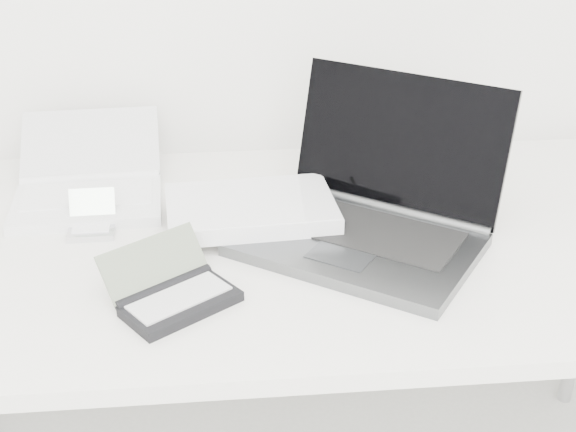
{
  "coord_description": "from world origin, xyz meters",
  "views": [
    {
      "loc": [
        -0.14,
        0.3,
        1.42
      ],
      "look_at": [
        -0.03,
        1.51,
        0.79
      ],
      "focal_mm": 50.0,
      "sensor_mm": 36.0,
      "label": 1
    }
  ],
  "objects": [
    {
      "name": "palmtop_charcoal",
      "position": [
        -0.22,
        1.35,
        0.75
      ],
      "size": [
        0.23,
        0.22,
        0.08
      ],
      "rotation": [
        0.0,
        0.0,
        0.62
      ],
      "color": "black",
      "rests_on": "desk"
    },
    {
      "name": "desk",
      "position": [
        0.0,
        1.55,
        0.68
      ],
      "size": [
        1.6,
        0.8,
        0.73
      ],
      "color": "white",
      "rests_on": "ground"
    },
    {
      "name": "pda_silver",
      "position": [
        -0.38,
        1.6,
        0.74
      ],
      "size": [
        0.08,
        0.09,
        0.06
      ],
      "rotation": [
        0.0,
        0.0,
        0.02
      ],
      "color": "silver",
      "rests_on": "desk"
    },
    {
      "name": "laptop_large",
      "position": [
        0.04,
        1.55,
        0.77
      ],
      "size": [
        0.62,
        0.51,
        0.26
      ],
      "rotation": [
        0.0,
        0.0,
        -0.61
      ],
      "color": "#545658",
      "rests_on": "desk"
    },
    {
      "name": "netbook_open_white",
      "position": [
        -0.4,
        1.74,
        0.76
      ],
      "size": [
        0.29,
        0.36,
        0.11
      ],
      "rotation": [
        0.0,
        0.0,
        0.05
      ],
      "color": "white",
      "rests_on": "desk"
    }
  ]
}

